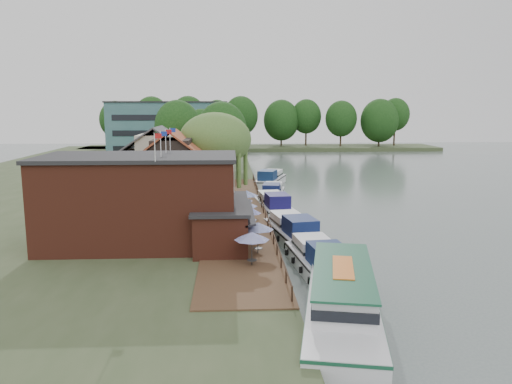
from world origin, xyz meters
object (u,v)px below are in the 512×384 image
object	(u,v)px
umbrella_1	(258,238)
cruiser_4	(270,177)
cottage_c	(194,154)
cruiser_2	(274,202)
pub	(165,200)
cottage_b	(159,160)
cruiser_1	(293,227)
hotel_block	(169,130)
umbrella_4	(245,213)
tour_boat	(343,297)
umbrella_0	(252,249)
umbrella_3	(250,221)
cruiser_0	(319,255)
cruiser_3	(273,190)
umbrella_6	(247,202)
willow	(215,156)
umbrella_2	(245,228)
swan	(332,299)
umbrella_5	(242,207)
cottage_a	(173,169)

from	to	relation	value
umbrella_1	cruiser_4	xyz separation A→B (m)	(4.17, 40.11, -0.98)
cottage_c	cruiser_2	world-z (taller)	cottage_c
pub	cruiser_4	bearing A→B (deg)	72.67
cottage_b	cruiser_1	bearing A→B (deg)	-54.99
hotel_block	cruiser_1	world-z (taller)	hotel_block
umbrella_4	tour_boat	bearing A→B (deg)	-75.68
cottage_c	cruiser_4	world-z (taller)	cottage_c
umbrella_0	umbrella_3	size ratio (longest dim) A/B	1.04
cruiser_0	cruiser_3	size ratio (longest dim) A/B	1.09
umbrella_6	pub	bearing A→B (deg)	-121.82
cruiser_1	tour_boat	size ratio (longest dim) A/B	0.75
cruiser_4	umbrella_4	bearing A→B (deg)	-81.38
umbrella_4	willow	bearing A→B (deg)	101.94
umbrella_2	cottage_c	bearing A→B (deg)	100.64
willow	cruiser_4	distance (m)	19.18
cottage_b	tour_boat	distance (m)	41.77
pub	cruiser_4	xyz separation A→B (m)	(11.46, 36.74, -3.35)
pub	hotel_block	xyz separation A→B (m)	(-8.00, 71.00, 2.50)
pub	swan	xyz separation A→B (m)	(11.48, -10.61, -4.43)
hotel_block	cruiser_1	size ratio (longest dim) A/B	2.37
umbrella_1	umbrella_6	world-z (taller)	same
hotel_block	cruiser_4	xyz separation A→B (m)	(19.46, -34.26, -5.85)
umbrella_5	cruiser_4	xyz separation A→B (m)	(5.13, 28.54, -0.98)
umbrella_1	willow	bearing A→B (deg)	99.23
umbrella_0	cruiser_2	world-z (taller)	umbrella_0
cottage_a	willow	distance (m)	6.80
pub	umbrella_2	world-z (taller)	pub
umbrella_0	cruiser_1	world-z (taller)	umbrella_0
umbrella_6	cruiser_2	distance (m)	5.89
umbrella_0	cruiser_3	world-z (taller)	umbrella_0
tour_boat	cruiser_2	bearing A→B (deg)	103.91
umbrella_6	hotel_block	bearing A→B (deg)	104.02
umbrella_0	umbrella_4	xyz separation A→B (m)	(-0.16, 11.85, 0.00)
cruiser_2	cruiser_4	distance (m)	20.79
hotel_block	cruiser_2	xyz separation A→B (m)	(18.17, -55.01, -5.85)
hotel_block	willow	world-z (taller)	hotel_block
willow	cruiser_2	size ratio (longest dim) A/B	0.99
cottage_c	umbrella_5	bearing A→B (deg)	-76.20
umbrella_0	cruiser_2	distance (m)	22.58
umbrella_3	swan	world-z (taller)	umbrella_3
pub	umbrella_4	world-z (taller)	pub
umbrella_1	cruiser_0	distance (m)	4.76
willow	cruiser_0	distance (m)	26.60
umbrella_0	cruiser_0	xyz separation A→B (m)	(5.01, 1.48, -1.00)
umbrella_6	cruiser_4	bearing A→B (deg)	79.96
umbrella_5	umbrella_3	bearing A→B (deg)	-83.86
umbrella_0	tour_boat	size ratio (longest dim) A/B	0.17
cruiser_0	umbrella_0	bearing A→B (deg)	-170.31
umbrella_5	cottage_b	bearing A→B (deg)	121.61
umbrella_4	pub	bearing A→B (deg)	-139.74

